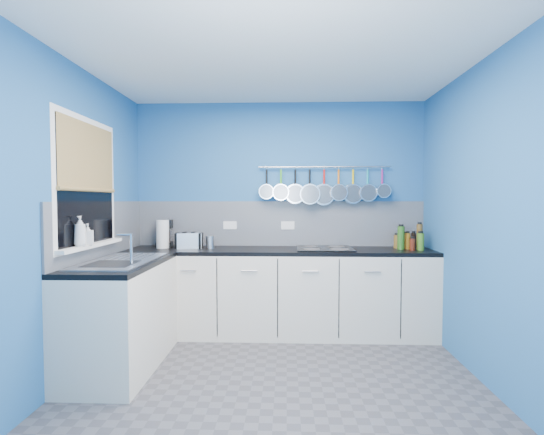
# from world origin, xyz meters

# --- Properties ---
(floor) EXTENTS (3.20, 3.00, 0.02)m
(floor) POSITION_xyz_m (0.00, 0.00, -0.01)
(floor) COLOR #47474C
(floor) RESTS_ON ground
(ceiling) EXTENTS (3.20, 3.00, 0.02)m
(ceiling) POSITION_xyz_m (0.00, 0.00, 2.51)
(ceiling) COLOR white
(ceiling) RESTS_ON ground
(wall_back) EXTENTS (3.20, 0.02, 2.50)m
(wall_back) POSITION_xyz_m (0.00, 1.51, 1.25)
(wall_back) COLOR #255D98
(wall_back) RESTS_ON ground
(wall_front) EXTENTS (3.20, 0.02, 2.50)m
(wall_front) POSITION_xyz_m (0.00, -1.51, 1.25)
(wall_front) COLOR #255D98
(wall_front) RESTS_ON ground
(wall_left) EXTENTS (0.02, 3.00, 2.50)m
(wall_left) POSITION_xyz_m (-1.61, 0.00, 1.25)
(wall_left) COLOR #255D98
(wall_left) RESTS_ON ground
(wall_right) EXTENTS (0.02, 3.00, 2.50)m
(wall_right) POSITION_xyz_m (1.61, 0.00, 1.25)
(wall_right) COLOR #255D98
(wall_right) RESTS_ON ground
(backsplash_back) EXTENTS (3.20, 0.02, 0.50)m
(backsplash_back) POSITION_xyz_m (0.00, 1.49, 1.15)
(backsplash_back) COLOR gray
(backsplash_back) RESTS_ON wall_back
(backsplash_left) EXTENTS (0.02, 1.80, 0.50)m
(backsplash_left) POSITION_xyz_m (-1.59, 0.60, 1.15)
(backsplash_left) COLOR gray
(backsplash_left) RESTS_ON wall_left
(cabinet_run_back) EXTENTS (3.20, 0.60, 0.86)m
(cabinet_run_back) POSITION_xyz_m (0.00, 1.20, 0.43)
(cabinet_run_back) COLOR beige
(cabinet_run_back) RESTS_ON ground
(worktop_back) EXTENTS (3.20, 0.60, 0.04)m
(worktop_back) POSITION_xyz_m (0.00, 1.20, 0.88)
(worktop_back) COLOR black
(worktop_back) RESTS_ON cabinet_run_back
(cabinet_run_left) EXTENTS (0.60, 1.20, 0.86)m
(cabinet_run_left) POSITION_xyz_m (-1.30, 0.30, 0.43)
(cabinet_run_left) COLOR beige
(cabinet_run_left) RESTS_ON ground
(worktop_left) EXTENTS (0.60, 1.20, 0.04)m
(worktop_left) POSITION_xyz_m (-1.30, 0.30, 0.88)
(worktop_left) COLOR black
(worktop_left) RESTS_ON cabinet_run_left
(window_frame) EXTENTS (0.01, 1.00, 1.10)m
(window_frame) POSITION_xyz_m (-1.58, 0.30, 1.55)
(window_frame) COLOR white
(window_frame) RESTS_ON wall_left
(window_glass) EXTENTS (0.01, 0.90, 1.00)m
(window_glass) POSITION_xyz_m (-1.57, 0.30, 1.55)
(window_glass) COLOR black
(window_glass) RESTS_ON wall_left
(bamboo_blind) EXTENTS (0.01, 0.90, 0.55)m
(bamboo_blind) POSITION_xyz_m (-1.56, 0.30, 1.77)
(bamboo_blind) COLOR tan
(bamboo_blind) RESTS_ON wall_left
(window_sill) EXTENTS (0.10, 0.98, 0.03)m
(window_sill) POSITION_xyz_m (-1.55, 0.30, 1.04)
(window_sill) COLOR white
(window_sill) RESTS_ON wall_left
(sink_unit) EXTENTS (0.50, 0.95, 0.01)m
(sink_unit) POSITION_xyz_m (-1.30, 0.30, 0.90)
(sink_unit) COLOR silver
(sink_unit) RESTS_ON worktop_left
(mixer_tap) EXTENTS (0.12, 0.08, 0.26)m
(mixer_tap) POSITION_xyz_m (-1.14, 0.12, 1.03)
(mixer_tap) COLOR silver
(mixer_tap) RESTS_ON worktop_left
(socket_left) EXTENTS (0.15, 0.01, 0.09)m
(socket_left) POSITION_xyz_m (-0.55, 1.48, 1.13)
(socket_left) COLOR white
(socket_left) RESTS_ON backsplash_back
(socket_right) EXTENTS (0.15, 0.01, 0.09)m
(socket_right) POSITION_xyz_m (0.10, 1.48, 1.13)
(socket_right) COLOR white
(socket_right) RESTS_ON backsplash_back
(pot_rail) EXTENTS (1.45, 0.02, 0.02)m
(pot_rail) POSITION_xyz_m (0.50, 1.45, 1.78)
(pot_rail) COLOR silver
(pot_rail) RESTS_ON wall_back
(soap_bottle_a) EXTENTS (0.10, 0.10, 0.24)m
(soap_bottle_a) POSITION_xyz_m (-1.53, 0.09, 1.17)
(soap_bottle_a) COLOR white
(soap_bottle_a) RESTS_ON window_sill
(soap_bottle_b) EXTENTS (0.10, 0.10, 0.17)m
(soap_bottle_b) POSITION_xyz_m (-1.53, 0.20, 1.14)
(soap_bottle_b) COLOR white
(soap_bottle_b) RESTS_ON window_sill
(paper_towel) EXTENTS (0.17, 0.17, 0.30)m
(paper_towel) POSITION_xyz_m (-1.24, 1.22, 1.05)
(paper_towel) COLOR white
(paper_towel) RESTS_ON worktop_back
(coffee_maker) EXTENTS (0.19, 0.21, 0.30)m
(coffee_maker) POSITION_xyz_m (-1.25, 1.31, 1.05)
(coffee_maker) COLOR black
(coffee_maker) RESTS_ON worktop_back
(toaster) EXTENTS (0.28, 0.21, 0.16)m
(toaster) POSITION_xyz_m (-0.95, 1.22, 0.98)
(toaster) COLOR silver
(toaster) RESTS_ON worktop_back
(canister) EXTENTS (0.11, 0.11, 0.13)m
(canister) POSITION_xyz_m (-0.73, 1.22, 0.97)
(canister) COLOR silver
(canister) RESTS_ON worktop_back
(hob) EXTENTS (0.58, 0.51, 0.01)m
(hob) POSITION_xyz_m (0.48, 1.20, 0.91)
(hob) COLOR black
(hob) RESTS_ON worktop_back
(pan_0) EXTENTS (0.17, 0.09, 0.36)m
(pan_0) POSITION_xyz_m (-0.13, 1.44, 1.60)
(pan_0) COLOR silver
(pan_0) RESTS_ON pot_rail
(pan_1) EXTENTS (0.18, 0.13, 0.37)m
(pan_1) POSITION_xyz_m (0.02, 1.44, 1.59)
(pan_1) COLOR silver
(pan_1) RESTS_ON pot_rail
(pan_2) EXTENTS (0.21, 0.07, 0.40)m
(pan_2) POSITION_xyz_m (0.18, 1.44, 1.58)
(pan_2) COLOR silver
(pan_2) RESTS_ON pot_rail
(pan_3) EXTENTS (0.22, 0.12, 0.41)m
(pan_3) POSITION_xyz_m (0.34, 1.44, 1.57)
(pan_3) COLOR silver
(pan_3) RESTS_ON pot_rail
(pan_4) EXTENTS (0.23, 0.05, 0.42)m
(pan_4) POSITION_xyz_m (0.50, 1.44, 1.57)
(pan_4) COLOR silver
(pan_4) RESTS_ON pot_rail
(pan_5) EXTENTS (0.19, 0.09, 0.38)m
(pan_5) POSITION_xyz_m (0.66, 1.44, 1.59)
(pan_5) COLOR silver
(pan_5) RESTS_ON pot_rail
(pan_6) EXTENTS (0.21, 0.06, 0.40)m
(pan_6) POSITION_xyz_m (0.82, 1.44, 1.58)
(pan_6) COLOR silver
(pan_6) RESTS_ON pot_rail
(pan_7) EXTENTS (0.19, 0.09, 0.38)m
(pan_7) POSITION_xyz_m (0.98, 1.44, 1.59)
(pan_7) COLOR silver
(pan_7) RESTS_ON pot_rail
(pan_8) EXTENTS (0.15, 0.12, 0.34)m
(pan_8) POSITION_xyz_m (1.14, 1.44, 1.61)
(pan_8) COLOR silver
(pan_8) RESTS_ON pot_rail
(condiment_0) EXTENTS (0.05, 0.05, 0.16)m
(condiment_0) POSITION_xyz_m (1.45, 1.32, 0.98)
(condiment_0) COLOR black
(condiment_0) RESTS_ON worktop_back
(condiment_1) EXTENTS (0.07, 0.07, 0.15)m
(condiment_1) POSITION_xyz_m (1.37, 1.31, 0.98)
(condiment_1) COLOR olive
(condiment_1) RESTS_ON worktop_back
(condiment_2) EXTENTS (0.07, 0.07, 0.14)m
(condiment_2) POSITION_xyz_m (1.27, 1.31, 0.97)
(condiment_2) COLOR brown
(condiment_2) RESTS_ON worktop_back
(condiment_3) EXTENTS (0.06, 0.06, 0.26)m
(condiment_3) POSITION_xyz_m (1.47, 1.20, 1.03)
(condiment_3) COLOR brown
(condiment_3) RESTS_ON worktop_back
(condiment_4) EXTENTS (0.06, 0.06, 0.17)m
(condiment_4) POSITION_xyz_m (1.36, 1.24, 0.98)
(condiment_4) COLOR #8C5914
(condiment_4) RESTS_ON worktop_back
(condiment_5) EXTENTS (0.07, 0.07, 0.24)m
(condiment_5) POSITION_xyz_m (1.28, 1.21, 1.02)
(condiment_5) COLOR #265919
(condiment_5) RESTS_ON worktop_back
(condiment_6) EXTENTS (0.07, 0.07, 0.18)m
(condiment_6) POSITION_xyz_m (1.46, 1.14, 0.99)
(condiment_6) COLOR #3F721E
(condiment_6) RESTS_ON worktop_back
(condiment_7) EXTENTS (0.06, 0.06, 0.12)m
(condiment_7) POSITION_xyz_m (1.37, 1.12, 0.96)
(condiment_7) COLOR #4C190C
(condiment_7) RESTS_ON worktop_back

